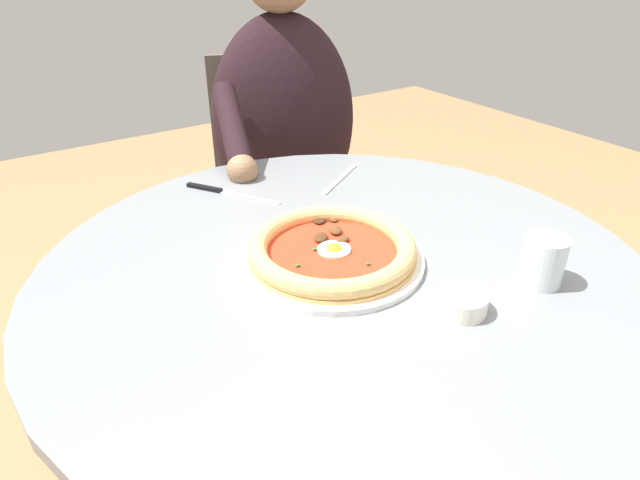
% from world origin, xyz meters
% --- Properties ---
extents(dining_table, '(1.01, 1.01, 0.71)m').
position_xyz_m(dining_table, '(0.00, 0.00, 0.55)').
color(dining_table, gray).
rests_on(dining_table, ground).
extents(pizza_on_plate, '(0.30, 0.30, 0.04)m').
position_xyz_m(pizza_on_plate, '(0.02, -0.01, 0.73)').
color(pizza_on_plate, white).
rests_on(pizza_on_plate, dining_table).
extents(water_glass, '(0.07, 0.07, 0.08)m').
position_xyz_m(water_glass, '(-0.22, 0.22, 0.75)').
color(water_glass, silver).
rests_on(water_glass, dining_table).
extents(steak_knife, '(0.13, 0.19, 0.01)m').
position_xyz_m(steak_knife, '(0.06, -0.37, 0.72)').
color(steak_knife, silver).
rests_on(steak_knife, dining_table).
extents(ramekin_capers, '(0.07, 0.07, 0.03)m').
position_xyz_m(ramekin_capers, '(-0.06, 0.20, 0.73)').
color(ramekin_capers, white).
rests_on(ramekin_capers, dining_table).
extents(fork_utensil, '(0.16, 0.10, 0.00)m').
position_xyz_m(fork_utensil, '(-0.20, -0.28, 0.71)').
color(fork_utensil, '#BCBCC1').
rests_on(fork_utensil, dining_table).
extents(diner_person, '(0.50, 0.46, 1.19)m').
position_xyz_m(diner_person, '(-0.26, -0.64, 0.54)').
color(diner_person, '#282833').
rests_on(diner_person, ground).
extents(cafe_chair_diner, '(0.57, 0.57, 0.88)m').
position_xyz_m(cafe_chair_diner, '(-0.32, -0.78, 0.54)').
color(cafe_chair_diner, '#504A45').
rests_on(cafe_chair_diner, ground).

